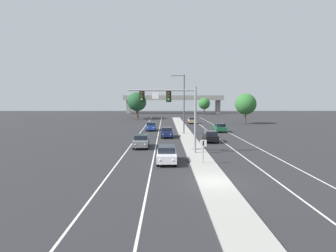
# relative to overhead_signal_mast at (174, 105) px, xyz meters

# --- Properties ---
(ground_plane) EXTENTS (260.00, 260.00, 0.00)m
(ground_plane) POSITION_rel_overhead_signal_mast_xyz_m (2.56, -11.06, -5.33)
(ground_plane) COLOR #28282B
(median_island) EXTENTS (2.40, 110.00, 0.15)m
(median_island) POSITION_rel_overhead_signal_mast_xyz_m (2.56, 6.94, -5.26)
(median_island) COLOR #9E9B93
(median_island) RESTS_ON ground
(lane_stripe_oncoming_center) EXTENTS (0.14, 100.00, 0.01)m
(lane_stripe_oncoming_center) POSITION_rel_overhead_signal_mast_xyz_m (-2.14, 13.94, -5.33)
(lane_stripe_oncoming_center) COLOR silver
(lane_stripe_oncoming_center) RESTS_ON ground
(lane_stripe_receding_center) EXTENTS (0.14, 100.00, 0.01)m
(lane_stripe_receding_center) POSITION_rel_overhead_signal_mast_xyz_m (7.26, 13.94, -5.33)
(lane_stripe_receding_center) COLOR silver
(lane_stripe_receding_center) RESTS_ON ground
(edge_stripe_left) EXTENTS (0.14, 100.00, 0.01)m
(edge_stripe_left) POSITION_rel_overhead_signal_mast_xyz_m (-5.44, 13.94, -5.33)
(edge_stripe_left) COLOR silver
(edge_stripe_left) RESTS_ON ground
(edge_stripe_right) EXTENTS (0.14, 100.00, 0.01)m
(edge_stripe_right) POSITION_rel_overhead_signal_mast_xyz_m (10.56, 13.94, -5.33)
(edge_stripe_right) COLOR silver
(edge_stripe_right) RESTS_ON ground
(overhead_signal_mast) EXTENTS (7.34, 0.44, 7.20)m
(overhead_signal_mast) POSITION_rel_overhead_signal_mast_xyz_m (0.00, 0.00, 0.00)
(overhead_signal_mast) COLOR gray
(overhead_signal_mast) RESTS_ON median_island
(median_sign_post) EXTENTS (0.60, 0.10, 2.20)m
(median_sign_post) POSITION_rel_overhead_signal_mast_xyz_m (2.54, -5.21, -3.75)
(median_sign_post) COLOR gray
(median_sign_post) RESTS_ON median_island
(street_lamp_median) EXTENTS (2.58, 0.28, 10.00)m
(street_lamp_median) POSITION_rel_overhead_signal_mast_xyz_m (2.04, 17.71, 0.46)
(street_lamp_median) COLOR #4C4C51
(street_lamp_median) RESTS_ON median_island
(car_oncoming_white) EXTENTS (1.85, 4.48, 1.58)m
(car_oncoming_white) POSITION_rel_overhead_signal_mast_xyz_m (-0.79, -4.26, -4.51)
(car_oncoming_white) COLOR silver
(car_oncoming_white) RESTS_ON ground
(car_oncoming_grey) EXTENTS (1.87, 4.49, 1.58)m
(car_oncoming_grey) POSITION_rel_overhead_signal_mast_xyz_m (-3.93, 4.44, -4.51)
(car_oncoming_grey) COLOR slate
(car_oncoming_grey) RESTS_ON ground
(car_oncoming_navy) EXTENTS (1.87, 4.49, 1.58)m
(car_oncoming_navy) POSITION_rel_overhead_signal_mast_xyz_m (-0.71, 14.14, -4.51)
(car_oncoming_navy) COLOR #141E4C
(car_oncoming_navy) RESTS_ON ground
(car_oncoming_blue) EXTENTS (1.84, 4.48, 1.58)m
(car_oncoming_blue) POSITION_rel_overhead_signal_mast_xyz_m (-3.68, 24.15, -4.51)
(car_oncoming_blue) COLOR navy
(car_oncoming_blue) RESTS_ON ground
(car_receding_black) EXTENTS (1.88, 4.50, 1.58)m
(car_receding_black) POSITION_rel_overhead_signal_mast_xyz_m (5.46, 9.14, -4.51)
(car_receding_black) COLOR black
(car_receding_black) RESTS_ON ground
(car_receding_green) EXTENTS (1.93, 4.51, 1.58)m
(car_receding_green) POSITION_rel_overhead_signal_mast_xyz_m (9.14, 21.72, -4.51)
(car_receding_green) COLOR #195633
(car_receding_green) RESTS_ON ground
(car_receding_tan) EXTENTS (1.86, 4.49, 1.58)m
(car_receding_tan) POSITION_rel_overhead_signal_mast_xyz_m (5.72, 40.10, -4.51)
(car_receding_tan) COLOR tan
(car_receding_tan) RESTS_ON ground
(overpass_bridge) EXTENTS (42.40, 6.40, 7.65)m
(overpass_bridge) POSITION_rel_overhead_signal_mast_xyz_m (2.56, 92.85, 0.45)
(overpass_bridge) COLOR gray
(overpass_bridge) RESTS_ON ground
(tree_far_right_c) EXTENTS (4.59, 4.59, 6.64)m
(tree_far_right_c) POSITION_rel_overhead_signal_mast_xyz_m (14.66, 83.71, -1.00)
(tree_far_right_c) COLOR #4C3823
(tree_far_right_c) RESTS_ON ground
(tree_far_left_c) EXTENTS (5.35, 5.35, 7.74)m
(tree_far_left_c) POSITION_rel_overhead_signal_mast_xyz_m (-9.60, 60.48, -0.28)
(tree_far_left_c) COLOR #4C3823
(tree_far_left_c) RESTS_ON ground
(tree_far_left_b) EXTENTS (5.60, 5.60, 8.10)m
(tree_far_left_b) POSITION_rel_overhead_signal_mast_xyz_m (-9.41, 54.73, -0.04)
(tree_far_left_b) COLOR #4C3823
(tree_far_left_b) RESTS_ON ground
(tree_far_right_a) EXTENTS (5.12, 5.12, 7.40)m
(tree_far_right_a) POSITION_rel_overhead_signal_mast_xyz_m (18.69, 38.93, -0.50)
(tree_far_right_a) COLOR #4C3823
(tree_far_right_a) RESTS_ON ground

